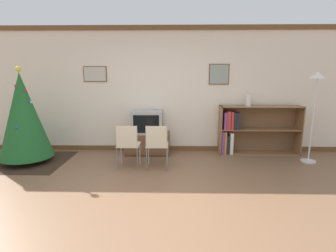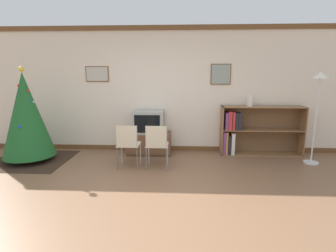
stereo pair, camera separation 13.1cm
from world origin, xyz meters
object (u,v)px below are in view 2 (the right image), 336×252
(christmas_tree, at_px, (26,115))
(folding_chair_right, at_px, (157,144))
(television, at_px, (149,122))
(bookshelf, at_px, (247,131))
(vase, at_px, (250,101))
(folding_chair_left, at_px, (128,144))
(standing_lamp, at_px, (318,94))
(tv_console, at_px, (149,143))

(christmas_tree, relative_size, folding_chair_right, 2.24)
(television, bearing_deg, bookshelf, 2.51)
(christmas_tree, height_order, vase, christmas_tree)
(folding_chair_right, bearing_deg, vase, 28.56)
(folding_chair_right, bearing_deg, folding_chair_left, 180.00)
(folding_chair_left, bearing_deg, christmas_tree, 170.41)
(folding_chair_right, relative_size, vase, 3.70)
(bookshelf, bearing_deg, vase, -18.43)
(standing_lamp, bearing_deg, vase, 153.43)
(tv_console, relative_size, television, 1.47)
(television, height_order, folding_chair_left, television)
(christmas_tree, height_order, bookshelf, christmas_tree)
(folding_chair_left, bearing_deg, television, 74.30)
(christmas_tree, xyz_separation_m, folding_chair_right, (2.57, -0.35, -0.45))
(folding_chair_right, relative_size, bookshelf, 0.48)
(folding_chair_left, distance_m, bookshelf, 2.59)
(tv_console, xyz_separation_m, standing_lamp, (3.22, -0.46, 1.10))
(tv_console, distance_m, vase, 2.32)
(tv_console, bearing_deg, folding_chair_right, -74.34)
(folding_chair_left, height_order, folding_chair_right, same)
(christmas_tree, distance_m, television, 2.39)
(standing_lamp, bearing_deg, tv_console, 171.84)
(folding_chair_left, bearing_deg, bookshelf, 23.34)
(television, bearing_deg, christmas_tree, -165.73)
(tv_console, relative_size, folding_chair_left, 1.15)
(bookshelf, bearing_deg, folding_chair_right, -151.02)
(folding_chair_right, height_order, vase, vase)
(folding_chair_left, bearing_deg, tv_console, 74.34)
(television, relative_size, standing_lamp, 0.37)
(folding_chair_left, bearing_deg, standing_lamp, 7.72)
(television, xyz_separation_m, folding_chair_left, (-0.26, -0.93, -0.23))
(television, distance_m, folding_chair_left, 0.99)
(folding_chair_right, bearing_deg, television, 105.70)
(christmas_tree, height_order, folding_chair_right, christmas_tree)
(tv_console, bearing_deg, folding_chair_left, -105.66)
(tv_console, height_order, standing_lamp, standing_lamp)
(bookshelf, bearing_deg, television, -177.49)
(christmas_tree, bearing_deg, bookshelf, 8.74)
(television, xyz_separation_m, vase, (2.13, 0.09, 0.45))
(standing_lamp, bearing_deg, christmas_tree, -178.69)
(vase, bearing_deg, standing_lamp, -26.57)
(tv_console, height_order, folding_chair_right, folding_chair_right)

